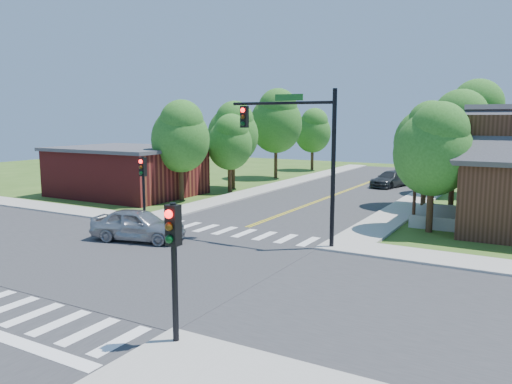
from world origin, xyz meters
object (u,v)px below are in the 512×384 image
Objects in this scene: signal_mast_ne at (299,142)px; car_silver at (138,225)px; car_dgrey at (390,179)px; signal_pole_se at (173,247)px; signal_pole_nw at (143,177)px.

signal_mast_ne is 8.70m from car_silver.
signal_mast_ne reaches higher than car_dgrey.
signal_pole_se reaches higher than car_silver.
signal_pole_se is at bearing -145.98° from car_silver.
signal_pole_nw is 0.78× the size of car_silver.
car_dgrey is (8.12, 21.95, -1.99)m from signal_pole_nw.
signal_pole_se and signal_pole_nw have the same top height.
signal_pole_nw is (-9.51, -0.01, -2.19)m from signal_mast_ne.
car_dgrey is at bearing 69.69° from signal_pole_nw.
signal_mast_ne reaches higher than signal_pole_se.
signal_pole_se is at bearing -81.44° from signal_mast_ne.
car_silver is at bearing -51.81° from signal_pole_nw.
signal_pole_nw is at bearing -179.93° from signal_mast_ne.
signal_pole_se is at bearing -69.77° from car_dgrey.
signal_mast_ne is 1.89× the size of signal_pole_nw.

